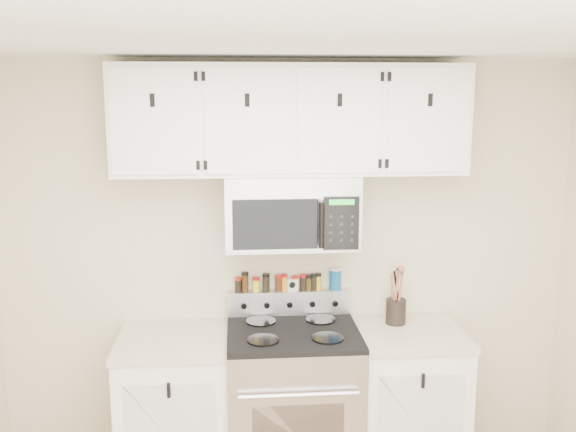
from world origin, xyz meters
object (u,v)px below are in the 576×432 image
Objects in this scene: microwave at (291,211)px; salt_canister at (335,279)px; utensil_crock at (396,309)px; range at (293,404)px.

salt_canister is (0.29, 0.16, -0.46)m from microwave.
salt_canister is at bearing 157.82° from utensil_crock.
utensil_crock is 0.41m from salt_canister.
range is 1.45× the size of microwave.
microwave reaches higher than utensil_crock.
microwave is at bearing 89.77° from range.
microwave is at bearing -178.89° from utensil_crock.
range is at bearing -135.58° from salt_canister.
utensil_crock is at bearing 1.11° from microwave.
microwave reaches higher than salt_canister.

